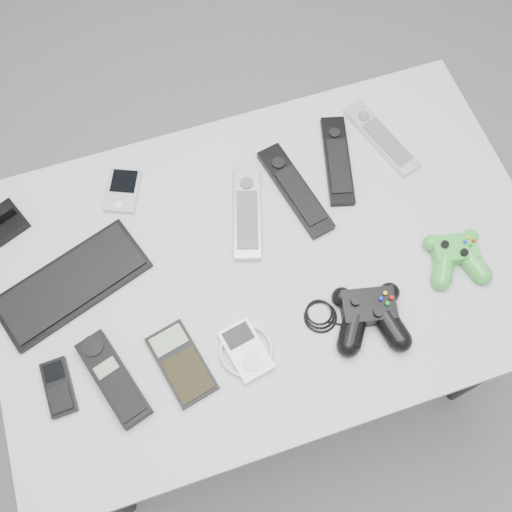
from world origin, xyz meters
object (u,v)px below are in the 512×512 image
object	(u,v)px
desk	(267,272)
remote_silver_a	(247,212)
remote_silver_b	(381,138)
pda_keyboard	(72,283)
calculator	(181,363)
mobile_phone	(59,387)
cordless_handset	(113,379)
mp3_player	(246,350)
controller_black	(370,314)
controller_green	(456,255)
pda	(123,191)
remote_black_b	(337,160)
remote_black_a	(295,190)

from	to	relation	value
desk	remote_silver_a	distance (m)	0.13
remote_silver_b	desk	bearing A→B (deg)	-166.21
pda_keyboard	calculator	xyz separation A→B (m)	(0.16, -0.22, -0.00)
remote_silver_b	mobile_phone	xyz separation A→B (m)	(-0.77, -0.31, -0.00)
cordless_handset	mp3_player	distance (m)	0.25
remote_silver_a	controller_black	bearing A→B (deg)	-44.77
desk	controller_black	distance (m)	0.24
pda_keyboard	mp3_player	bearing A→B (deg)	-58.65
pda_keyboard	mp3_player	xyz separation A→B (m)	(0.28, -0.23, 0.00)
mp3_player	controller_green	bearing A→B (deg)	-4.77
mobile_phone	controller_green	distance (m)	0.80
mobile_phone	controller_black	size ratio (longest dim) A/B	0.43
controller_black	controller_green	xyz separation A→B (m)	(0.21, 0.06, -0.00)
pda	controller_black	world-z (taller)	controller_black
pda	cordless_handset	bearing A→B (deg)	-82.20
controller_green	calculator	bearing A→B (deg)	-166.79
pda_keyboard	remote_black_b	xyz separation A→B (m)	(0.60, 0.10, 0.00)
pda_keyboard	remote_silver_b	xyz separation A→B (m)	(0.71, 0.12, 0.00)
remote_silver_a	cordless_handset	distance (m)	0.42
remote_black_a	remote_silver_b	world-z (taller)	remote_black_a
pda	mp3_player	xyz separation A→B (m)	(0.14, -0.41, 0.00)
remote_silver_b	mobile_phone	distance (m)	0.83
calculator	controller_green	distance (m)	0.57
cordless_handset	remote_black_a	bearing A→B (deg)	13.68
controller_black	pda_keyboard	bearing A→B (deg)	167.39
mobile_phone	desk	bearing A→B (deg)	13.03
remote_black_b	mp3_player	xyz separation A→B (m)	(-0.31, -0.33, -0.00)
mobile_phone	mp3_player	size ratio (longest dim) A/B	0.96
remote_black_a	calculator	bearing A→B (deg)	-150.83
mp3_player	pda_keyboard	bearing A→B (deg)	129.24
remote_black_a	pda_keyboard	bearing A→B (deg)	175.41
remote_black_a	remote_silver_b	xyz separation A→B (m)	(0.22, 0.06, -0.00)
desk	cordless_handset	bearing A→B (deg)	-157.98
pda	mobile_phone	world-z (taller)	mobile_phone
desk	pda_keyboard	distance (m)	0.39
mobile_phone	remote_black_b	bearing A→B (deg)	21.51
pda	controller_black	bearing A→B (deg)	-24.15
desk	controller_black	size ratio (longest dim) A/B	4.58
pda	remote_black_a	xyz separation A→B (m)	(0.34, -0.11, 0.00)
remote_silver_a	controller_black	size ratio (longest dim) A/B	0.88
cordless_handset	pda_keyboard	bearing A→B (deg)	82.59
pda_keyboard	cordless_handset	distance (m)	0.21
cordless_handset	calculator	bearing A→B (deg)	-21.72
remote_black_b	controller_green	distance (m)	0.32
remote_black_a	mobile_phone	distance (m)	0.60
remote_black_b	remote_silver_b	distance (m)	0.11
desk	controller_green	distance (m)	0.38
desk	remote_silver_b	world-z (taller)	remote_silver_b
pda_keyboard	mobile_phone	world-z (taller)	same
pda	remote_silver_a	xyz separation A→B (m)	(0.23, -0.13, 0.00)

